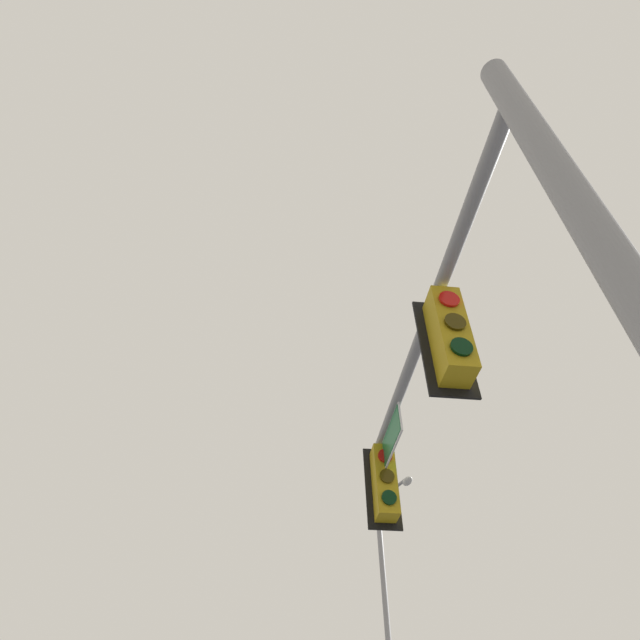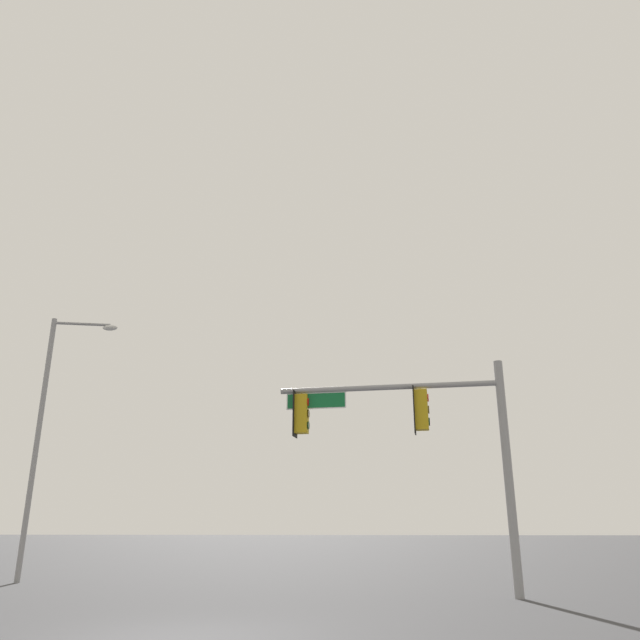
{
  "view_description": "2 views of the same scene",
  "coord_description": "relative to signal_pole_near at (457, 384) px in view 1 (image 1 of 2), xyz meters",
  "views": [
    {
      "loc": [
        -7.7,
        -4.86,
        1.28
      ],
      "look_at": [
        -3.45,
        -5.62,
        5.4
      ],
      "focal_mm": 28.0,
      "sensor_mm": 36.0,
      "label": 1
    },
    {
      "loc": [
        -3.39,
        10.34,
        1.6
      ],
      "look_at": [
        -1.19,
        -8.24,
        7.91
      ],
      "focal_mm": 35.0,
      "sensor_mm": 36.0,
      "label": 2
    }
  ],
  "objects": [
    {
      "name": "street_lamp",
      "position": [
        12.55,
        -3.02,
        0.91
      ],
      "size": [
        2.28,
        0.73,
        8.87
      ],
      "color": "gray",
      "rests_on": "ground_plane"
    },
    {
      "name": "signal_pole_near",
      "position": [
        0.0,
        0.0,
        0.0
      ],
      "size": [
        6.22,
        0.77,
        5.99
      ],
      "color": "gray",
      "rests_on": "ground_plane"
    }
  ]
}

